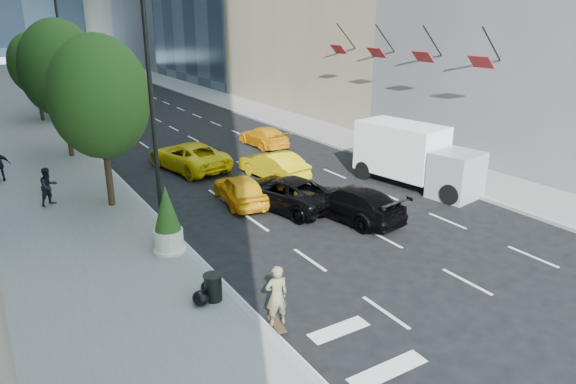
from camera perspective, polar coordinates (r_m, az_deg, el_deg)
ground at (r=19.80m, az=8.47°, el=-5.77°), size 160.00×160.00×0.00m
sidewalk_left at (r=44.48m, az=-27.53°, el=6.34°), size 6.00×120.00×0.15m
sidewalk_right at (r=49.43m, az=-4.97°, el=9.49°), size 4.00×120.00×0.15m
lamp_near at (r=18.61m, az=-14.51°, el=10.97°), size 2.13×0.22×10.00m
lamp_far at (r=36.13m, az=-23.46°, el=13.70°), size 2.13×0.22×10.00m
tree_near at (r=23.32m, az=-20.21°, el=9.85°), size 4.20×4.20×7.46m
tree_mid at (r=33.08m, az=-24.03°, el=12.40°), size 4.50×4.50×7.99m
tree_far at (r=46.00m, az=-26.38°, el=12.65°), size 3.90×3.90×6.92m
traffic_signal at (r=54.05m, az=-26.41°, el=12.91°), size 2.48×0.53×5.20m
facade_flags at (r=32.62m, az=12.39°, el=15.03°), size 1.85×13.30×2.05m
skateboarder at (r=14.32m, az=-1.26°, el=-11.85°), size 0.71×0.53×1.78m
black_sedan_lincoln at (r=23.01m, az=-0.42°, el=-0.02°), size 3.72×5.64×1.44m
black_sedan_mercedes at (r=21.93m, az=7.03°, el=-1.13°), size 2.84×5.29×1.46m
taxi_a at (r=23.61m, az=-5.34°, el=0.32°), size 2.16×4.23×1.38m
taxi_b at (r=27.14m, az=-1.63°, el=3.00°), size 2.12×4.63×1.47m
taxi_c at (r=29.33m, az=-11.01°, el=3.95°), size 3.55×5.93×1.54m
taxi_d at (r=34.07m, az=-2.72°, el=6.16°), size 1.91×4.49×1.29m
city_bus at (r=50.40m, az=-23.63°, el=9.94°), size 3.08×11.61×3.21m
box_truck at (r=26.55m, az=13.88°, el=3.91°), size 3.38×6.70×3.06m
pedestrian_a at (r=25.21m, az=-25.07°, el=0.56°), size 1.06×0.99×1.73m
trash_can at (r=15.71m, az=-8.31°, el=-10.49°), size 0.53×0.53×0.80m
planter_shrub at (r=18.73m, az=-13.27°, el=-3.09°), size 1.05×1.05×2.51m
garbage_bags at (r=15.86m, az=-9.02°, el=-10.89°), size 1.01×0.97×0.50m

